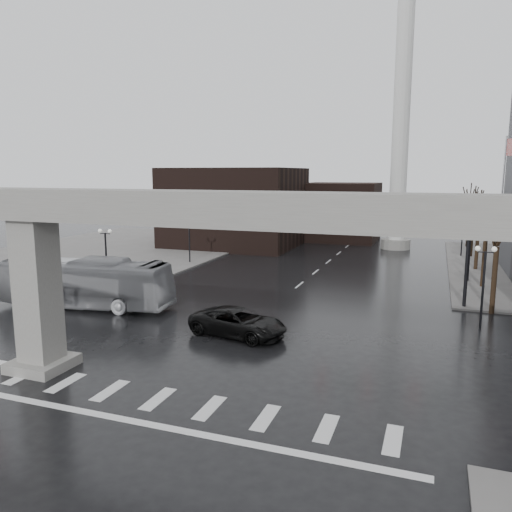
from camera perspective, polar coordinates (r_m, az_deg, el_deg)
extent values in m
plane|color=black|center=(23.02, -9.81, -14.79)|extent=(160.00, 160.00, 0.00)
cube|color=slate|center=(66.01, -14.03, 1.08)|extent=(28.00, 36.00, 0.15)
cube|color=gray|center=(21.06, -10.42, 5.49)|extent=(48.00, 2.20, 1.40)
cube|color=gray|center=(25.92, -23.66, -4.17)|extent=(1.60, 1.60, 7.30)
cube|color=gray|center=(26.88, -23.17, -11.23)|extent=(2.60, 2.60, 0.50)
cube|color=black|center=(65.13, -2.36, 5.61)|extent=(16.00, 14.00, 10.00)
cube|color=black|center=(71.47, 9.72, 5.02)|extent=(10.00, 10.00, 8.00)
cylinder|color=silver|center=(64.55, 16.23, 14.10)|extent=(2.00, 2.00, 30.00)
cylinder|color=gray|center=(64.91, 15.64, 1.34)|extent=(3.60, 3.60, 1.20)
cylinder|color=black|center=(37.40, 23.04, 0.41)|extent=(0.24, 0.24, 8.00)
cylinder|color=black|center=(37.20, 14.07, 5.81)|extent=(12.00, 0.18, 0.18)
cube|color=black|center=(37.06, 18.66, 4.57)|extent=(0.35, 0.30, 1.00)
cube|color=black|center=(37.30, 13.26, 4.84)|extent=(0.35, 0.30, 1.00)
cube|color=black|center=(37.86, 7.98, 5.07)|extent=(0.35, 0.30, 1.00)
sphere|color=#FF0C05|center=(36.86, 18.68, 5.01)|extent=(0.20, 0.20, 0.20)
cube|color=#0D5C1C|center=(37.03, 21.02, 5.13)|extent=(1.80, 0.05, 0.35)
cube|color=#0D5C1C|center=(37.47, 11.00, 5.63)|extent=(1.80, 0.05, 0.35)
cylinder|color=silver|center=(40.53, 26.11, 3.70)|extent=(0.12, 0.12, 12.00)
cylinder|color=black|center=(33.03, 24.49, -3.63)|extent=(0.14, 0.14, 4.80)
cube|color=black|center=(32.61, 24.78, 0.39)|extent=(0.90, 0.06, 0.06)
sphere|color=silver|center=(32.54, 24.01, 0.79)|extent=(0.32, 0.32, 0.32)
sphere|color=silver|center=(32.62, 25.59, 0.70)|extent=(0.32, 0.32, 0.32)
cylinder|color=black|center=(46.76, 23.21, 0.10)|extent=(0.14, 0.14, 4.80)
cube|color=black|center=(46.47, 23.40, 2.96)|extent=(0.90, 0.06, 0.06)
sphere|color=silver|center=(46.42, 22.86, 3.24)|extent=(0.32, 0.32, 0.32)
sphere|color=silver|center=(46.48, 23.97, 3.17)|extent=(0.32, 0.32, 0.32)
cylinder|color=black|center=(60.62, 22.51, 2.13)|extent=(0.14, 0.14, 4.80)
cube|color=black|center=(60.39, 22.65, 4.34)|extent=(0.90, 0.06, 0.06)
sphere|color=silver|center=(60.36, 22.23, 4.56)|extent=(0.32, 0.32, 0.32)
sphere|color=silver|center=(60.40, 23.09, 4.51)|extent=(0.32, 0.32, 0.32)
cylinder|color=black|center=(40.78, -16.71, -0.81)|extent=(0.14, 0.14, 4.80)
cube|color=black|center=(40.44, -16.87, 2.47)|extent=(0.90, 0.06, 0.06)
sphere|color=silver|center=(40.69, -17.39, 2.77)|extent=(0.32, 0.32, 0.32)
sphere|color=silver|center=(40.15, -16.37, 2.73)|extent=(0.32, 0.32, 0.32)
cylinder|color=black|center=(52.53, -7.62, 1.74)|extent=(0.14, 0.14, 4.80)
cube|color=black|center=(52.26, -7.68, 4.30)|extent=(0.90, 0.06, 0.06)
sphere|color=silver|center=(52.46, -8.12, 4.52)|extent=(0.32, 0.32, 0.32)
sphere|color=silver|center=(52.04, -7.24, 4.51)|extent=(0.32, 0.32, 0.32)
cylinder|color=black|center=(65.17, -1.94, 3.32)|extent=(0.14, 0.14, 4.80)
cube|color=black|center=(64.96, -1.95, 5.38)|extent=(0.90, 0.06, 0.06)
sphere|color=silver|center=(65.11, -2.32, 5.56)|extent=(0.32, 0.32, 0.32)
sphere|color=silver|center=(64.78, -1.58, 5.55)|extent=(0.32, 0.32, 0.32)
cylinder|color=black|center=(37.05, 25.56, -2.55)|extent=(0.34, 0.34, 4.55)
cylinder|color=black|center=(36.51, 25.97, 3.19)|extent=(0.12, 1.52, 2.98)
cylinder|color=black|center=(36.84, 26.68, 2.82)|extent=(0.83, 1.14, 2.51)
cylinder|color=black|center=(44.88, 24.61, -0.46)|extent=(0.34, 0.34, 4.66)
cylinder|color=black|center=(44.44, 24.95, 4.41)|extent=(0.12, 1.55, 3.05)
cylinder|color=black|center=(44.75, 25.54, 4.09)|extent=(0.85, 1.16, 2.57)
cylinder|color=black|center=(52.76, 23.94, 1.02)|extent=(0.34, 0.34, 4.76)
cylinder|color=black|center=(52.38, 24.23, 5.25)|extent=(0.12, 1.59, 3.11)
cylinder|color=black|center=(52.69, 24.74, 4.97)|extent=(0.86, 1.18, 2.62)
cylinder|color=black|center=(60.67, 23.45, 2.11)|extent=(0.34, 0.34, 4.87)
cylinder|color=black|center=(60.34, 23.70, 5.87)|extent=(0.12, 1.62, 3.18)
cylinder|color=black|center=(60.64, 24.15, 5.62)|extent=(0.88, 1.20, 2.68)
cylinder|color=black|center=(68.61, 23.07, 2.95)|extent=(0.34, 0.34, 4.97)
cylinder|color=black|center=(68.31, 23.30, 6.35)|extent=(0.12, 1.65, 3.25)
cylinder|color=black|center=(68.60, 23.69, 6.12)|extent=(0.89, 1.23, 2.74)
imported|color=black|center=(29.29, -2.04, -7.60)|extent=(6.20, 3.71, 1.61)
imported|color=#A3A4A8|center=(37.19, -18.98, -2.91)|extent=(12.85, 4.32, 3.51)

